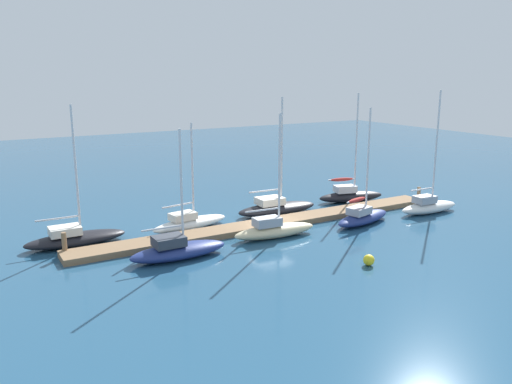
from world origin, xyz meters
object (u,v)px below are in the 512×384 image
object	(u,v)px
sailboat_2	(189,222)
sailboat_4	(276,207)
sailboat_7	(429,205)
sailboat_0	(75,237)
mooring_buoy_yellow	(369,260)
sailboat_6	(350,194)
sailboat_3	(274,229)
sailboat_5	(363,216)
sailboat_1	(178,249)

from	to	relation	value
sailboat_2	sailboat_4	size ratio (longest dim) A/B	0.83
sailboat_4	sailboat_7	world-z (taller)	sailboat_7
sailboat_0	mooring_buoy_yellow	world-z (taller)	sailboat_0
sailboat_4	sailboat_6	world-z (taller)	sailboat_6
sailboat_3	sailboat_5	world-z (taller)	sailboat_5
sailboat_2	sailboat_7	xyz separation A→B (m)	(17.02, -5.18, 0.08)
sailboat_7	sailboat_0	bearing A→B (deg)	168.97
sailboat_0	sailboat_7	xyz separation A→B (m)	(24.34, -5.53, 0.06)
sailboat_0	sailboat_6	xyz separation A→B (m)	(21.57, 0.12, 0.09)
sailboat_1	mooring_buoy_yellow	size ratio (longest dim) A/B	11.85
sailboat_2	sailboat_4	world-z (taller)	sailboat_4
sailboat_6	sailboat_7	world-z (taller)	sailboat_7
sailboat_0	sailboat_7	distance (m)	24.96
sailboat_4	sailboat_5	distance (m)	6.37
sailboat_3	sailboat_6	bearing A→B (deg)	28.57
sailboat_4	sailboat_5	bearing A→B (deg)	-50.97
sailboat_2	sailboat_5	size ratio (longest dim) A/B	0.89
sailboat_0	sailboat_3	world-z (taller)	sailboat_0
sailboat_5	mooring_buoy_yellow	distance (m)	8.11
sailboat_2	mooring_buoy_yellow	size ratio (longest dim) A/B	11.53
sailboat_1	sailboat_5	xyz separation A→B (m)	(13.66, 0.08, 0.02)
sailboat_6	sailboat_7	size ratio (longest dim) A/B	0.97
sailboat_2	sailboat_7	size ratio (longest dim) A/B	0.79
sailboat_1	sailboat_3	world-z (taller)	sailboat_3
sailboat_4	sailboat_7	xyz separation A→B (m)	(9.97, -5.43, 0.04)
sailboat_3	sailboat_6	world-z (taller)	sailboat_6
sailboat_0	sailboat_1	bearing A→B (deg)	-49.29
sailboat_2	sailboat_4	distance (m)	7.05
sailboat_1	sailboat_2	xyz separation A→B (m)	(2.81, 4.94, -0.05)
sailboat_7	sailboat_4	bearing A→B (deg)	153.21
sailboat_2	sailboat_7	bearing A→B (deg)	-26.76
sailboat_7	mooring_buoy_yellow	size ratio (longest dim) A/B	14.64
sailboat_0	mooring_buoy_yellow	distance (m)	17.40
sailboat_1	sailboat_6	size ratio (longest dim) A/B	0.84
sailboat_3	sailboat_7	distance (m)	13.13
sailboat_2	sailboat_0	bearing A→B (deg)	167.41
sailboat_7	mooring_buoy_yellow	bearing A→B (deg)	-150.33
mooring_buoy_yellow	sailboat_4	bearing A→B (deg)	83.45
sailboat_3	sailboat_2	bearing A→B (deg)	135.00
sailboat_1	sailboat_4	distance (m)	11.13
sailboat_1	sailboat_4	xyz separation A→B (m)	(9.85, 5.19, -0.01)
sailboat_5	sailboat_7	xyz separation A→B (m)	(6.17, -0.32, 0.02)
sailboat_6	mooring_buoy_yellow	bearing A→B (deg)	-113.31
sailboat_5	sailboat_7	distance (m)	6.18
sailboat_1	sailboat_6	world-z (taller)	sailboat_6
sailboat_0	sailboat_5	distance (m)	18.91
sailboat_0	sailboat_4	bearing A→B (deg)	-0.19
sailboat_7	sailboat_2	bearing A→B (deg)	164.84
sailboat_3	mooring_buoy_yellow	world-z (taller)	sailboat_3
sailboat_0	sailboat_1	distance (m)	6.95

